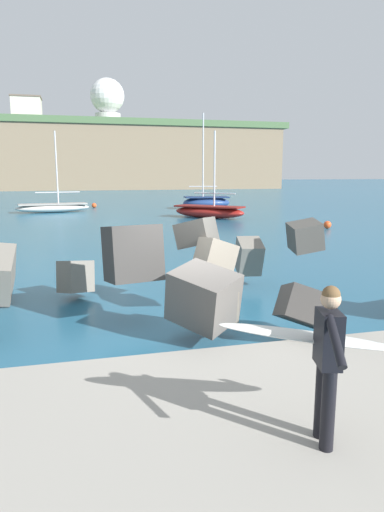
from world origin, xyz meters
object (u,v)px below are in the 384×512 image
object	(u,v)px
surfer_with_board	(322,349)
mooring_buoy_outer	(94,205)
boat_near_left	(53,207)
station_building_east	(27,108)
boat_mid_left	(209,211)
radar_dome	(107,99)
mooring_buoy_middle	(327,225)
boat_mid_centre	(206,202)

from	to	relation	value
surfer_with_board	mooring_buoy_outer	size ratio (longest dim) A/B	4.80
boat_near_left	mooring_buoy_outer	size ratio (longest dim) A/B	14.67
station_building_east	boat_mid_left	bearing A→B (deg)	-74.65
station_building_east	boat_near_left	bearing A→B (deg)	-83.44
radar_dome	boat_near_left	bearing A→B (deg)	-98.46
surfer_with_board	station_building_east	xyz separation A→B (m)	(-10.67, 89.58, 13.93)
radar_dome	station_building_east	world-z (taller)	radar_dome
station_building_east	mooring_buoy_middle	bearing A→B (deg)	-72.58
boat_near_left	station_building_east	xyz separation A→B (m)	(-6.36, 55.33, 14.78)
surfer_with_board	mooring_buoy_middle	size ratio (longest dim) A/B	4.80
surfer_with_board	radar_dome	size ratio (longest dim) A/B	0.22
boat_mid_left	radar_dome	size ratio (longest dim) A/B	0.63
surfer_with_board	boat_mid_left	bearing A→B (deg)	76.01
boat_mid_left	mooring_buoy_middle	size ratio (longest dim) A/B	13.64
boat_near_left	boat_mid_left	bearing A→B (deg)	-34.99
surfer_with_board	station_building_east	size ratio (longest dim) A/B	0.38
boat_mid_left	mooring_buoy_middle	xyz separation A→B (m)	(4.86, -7.59, -0.27)
boat_mid_left	boat_mid_centre	size ratio (longest dim) A/B	0.73
boat_near_left	surfer_with_board	bearing A→B (deg)	-82.83
boat_near_left	radar_dome	world-z (taller)	radar_dome
boat_mid_centre	station_building_east	xyz separation A→B (m)	(-19.41, 54.99, 14.59)
station_building_east	radar_dome	bearing A→B (deg)	22.27
surfer_with_board	radar_dome	world-z (taller)	radar_dome
boat_mid_centre	mooring_buoy_outer	xyz separation A→B (m)	(-9.64, 3.88, -0.40)
boat_mid_left	boat_mid_centre	bearing A→B (deg)	75.17
mooring_buoy_outer	radar_dome	size ratio (longest dim) A/B	0.05
surfer_with_board	station_building_east	bearing A→B (deg)	96.79
boat_mid_left	station_building_east	distance (m)	66.95
boat_mid_centre	mooring_buoy_middle	distance (m)	15.84
surfer_with_board	boat_mid_centre	size ratio (longest dim) A/B	0.26
surfer_with_board	radar_dome	bearing A→B (deg)	87.10
boat_near_left	boat_mid_left	size ratio (longest dim) A/B	1.08
surfer_with_board	boat_near_left	bearing A→B (deg)	97.17
boat_mid_left	surfer_with_board	bearing A→B (deg)	-103.99
boat_mid_left	boat_near_left	bearing A→B (deg)	145.01
radar_dome	boat_mid_left	bearing A→B (deg)	-88.55
surfer_with_board	boat_mid_centre	distance (m)	35.68
mooring_buoy_middle	station_building_east	size ratio (longest dim) A/B	0.08
surfer_with_board	mooring_buoy_middle	world-z (taller)	surfer_with_board
boat_near_left	radar_dome	xyz separation A→B (m)	(9.18, 61.69, 17.87)
surfer_with_board	mooring_buoy_outer	distance (m)	38.49
surfer_with_board	boat_mid_left	distance (m)	27.42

